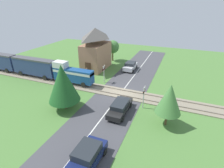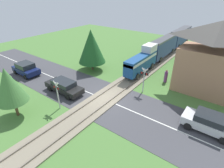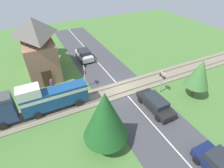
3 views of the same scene
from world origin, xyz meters
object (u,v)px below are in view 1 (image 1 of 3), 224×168
car_behind_queue (87,155)px  crossing_signal_east_approach (104,72)px  pedestrian_by_station (87,73)px  train (29,66)px  car_near_crossing (120,107)px  station_building (96,49)px  car_far_side (130,66)px  crossing_signal_west_approach (144,94)px

car_behind_queue → crossing_signal_east_approach: size_ratio=1.36×
crossing_signal_east_approach → pedestrian_by_station: (1.08, 3.68, -1.10)m
train → car_near_crossing: bearing=-104.0°
train → car_near_crossing: (-4.34, -17.41, -1.16)m
pedestrian_by_station → station_building: bearing=3.9°
car_near_crossing → station_building: station_building is taller
car_far_side → crossing_signal_east_approach: crossing_signal_east_approach is taller
car_near_crossing → pedestrian_by_station: bearing=48.1°
car_behind_queue → station_building: bearing=24.9°
crossing_signal_east_approach → train: bearing=101.1°
crossing_signal_west_approach → pedestrian_by_station: crossing_signal_west_approach is taller
crossing_signal_west_approach → station_building: (10.11, 11.20, 1.80)m
car_far_side → station_building: size_ratio=0.52×
car_near_crossing → car_far_side: size_ratio=1.18×
car_far_side → crossing_signal_west_approach: crossing_signal_west_approach is taller
car_near_crossing → crossing_signal_west_approach: bearing=-48.7°
car_far_side → car_behind_queue: bearing=-172.2°
train → crossing_signal_west_approach: bearing=-97.1°
train → crossing_signal_east_approach: 12.58m
car_far_side → pedestrian_by_station: bearing=134.4°
car_near_crossing → car_far_side: car_far_side is taller
train → car_behind_queue: 21.04m
car_far_side → crossing_signal_east_approach: 7.22m
car_near_crossing → crossing_signal_west_approach: size_ratio=1.60×
car_far_side → station_building: 6.94m
station_building → car_behind_queue: bearing=-155.1°
car_far_side → crossing_signal_west_approach: bearing=-156.5°
car_near_crossing → pedestrian_by_station: (7.84, 8.74, -0.02)m
car_near_crossing → station_building: (12.02, 9.02, 2.89)m
crossing_signal_east_approach → station_building: size_ratio=0.38×
car_behind_queue → station_building: 21.63m
car_near_crossing → crossing_signal_east_approach: 8.52m
crossing_signal_east_approach → car_near_crossing: bearing=-143.2°
car_far_side → car_near_crossing: bearing=-168.0°
train → station_building: bearing=-47.5°
station_building → pedestrian_by_station: station_building is taller
train → car_behind_queue: bearing=-124.1°
car_behind_queue → pedestrian_by_station: bearing=29.8°
crossing_signal_west_approach → station_building: station_building is taller
train → crossing_signal_west_approach: (-2.42, -19.59, -0.07)m
car_near_crossing → crossing_signal_west_approach: (1.92, -2.18, 1.09)m
car_near_crossing → car_behind_queue: (-7.43, -0.00, 0.08)m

